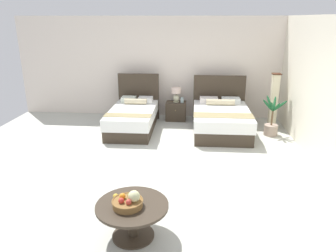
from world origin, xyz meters
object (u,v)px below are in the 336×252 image
at_px(table_lamp, 176,93).
at_px(potted_palm, 271,124).
at_px(coffee_table, 132,213).
at_px(floor_lamp_corner, 274,101).
at_px(fruit_bowl, 128,202).
at_px(nightstand, 176,111).
at_px(vase, 182,100).
at_px(bed_near_window, 133,117).
at_px(bed_near_corner, 221,119).
at_px(loose_apple, 116,196).

bearing_deg(table_lamp, potted_palm, -23.20).
relative_size(coffee_table, floor_lamp_corner, 0.66).
bearing_deg(fruit_bowl, table_lamp, 87.28).
relative_size(nightstand, fruit_bowl, 1.41).
bearing_deg(vase, coffee_table, -94.29).
relative_size(bed_near_window, coffee_table, 2.22).
distance_m(table_lamp, fruit_bowl, 5.22).
bearing_deg(vase, bed_near_window, -145.34).
height_order(table_lamp, vase, table_lamp).
distance_m(bed_near_corner, fruit_bowl, 4.55).
xyz_separation_m(bed_near_window, floor_lamp_corner, (3.58, 0.43, 0.39)).
bearing_deg(coffee_table, vase, 85.71).
bearing_deg(table_lamp, floor_lamp_corner, -10.46).
bearing_deg(fruit_bowl, loose_apple, 141.67).
height_order(table_lamp, coffee_table, table_lamp).
relative_size(coffee_table, loose_apple, 12.54).
xyz_separation_m(fruit_bowl, loose_apple, (-0.20, 0.16, -0.03)).
bearing_deg(loose_apple, vase, 82.91).
relative_size(bed_near_corner, potted_palm, 2.13).
xyz_separation_m(vase, floor_lamp_corner, (2.37, -0.41, 0.12)).
height_order(nightstand, potted_palm, potted_palm).
height_order(bed_near_window, floor_lamp_corner, floor_lamp_corner).
distance_m(coffee_table, loose_apple, 0.31).
bearing_deg(bed_near_window, nightstand, 40.07).
bearing_deg(nightstand, fruit_bowl, -92.73).
bearing_deg(potted_palm, nightstand, 157.20).
xyz_separation_m(vase, loose_apple, (-0.62, -4.99, -0.07)).
bearing_deg(potted_palm, fruit_bowl, -122.37).
bearing_deg(table_lamp, loose_apple, -95.12).
bearing_deg(loose_apple, bed_near_window, 98.11).
distance_m(bed_near_corner, loose_apple, 4.46).
bearing_deg(potted_palm, table_lamp, 156.80).
height_order(vase, floor_lamp_corner, floor_lamp_corner).
relative_size(bed_near_window, potted_palm, 2.15).
bearing_deg(loose_apple, potted_palm, 54.62).
xyz_separation_m(bed_near_corner, vase, (-1.02, 0.84, 0.26)).
xyz_separation_m(bed_near_corner, fruit_bowl, (-1.44, -4.31, 0.22)).
relative_size(bed_near_corner, vase, 14.04).
xyz_separation_m(bed_near_window, vase, (1.21, 0.84, 0.27)).
height_order(bed_near_window, fruit_bowl, bed_near_window).
distance_m(bed_near_window, bed_near_corner, 2.23).
height_order(fruit_bowl, loose_apple, fruit_bowl).
height_order(table_lamp, potted_palm, potted_palm).
bearing_deg(floor_lamp_corner, bed_near_corner, -162.05).
relative_size(fruit_bowl, potted_palm, 0.41).
xyz_separation_m(loose_apple, floor_lamp_corner, (2.99, 4.58, 0.19)).
bearing_deg(potted_palm, vase, 156.53).
relative_size(bed_near_window, fruit_bowl, 5.24).
distance_m(nightstand, loose_apple, 5.06).
distance_m(coffee_table, fruit_bowl, 0.21).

